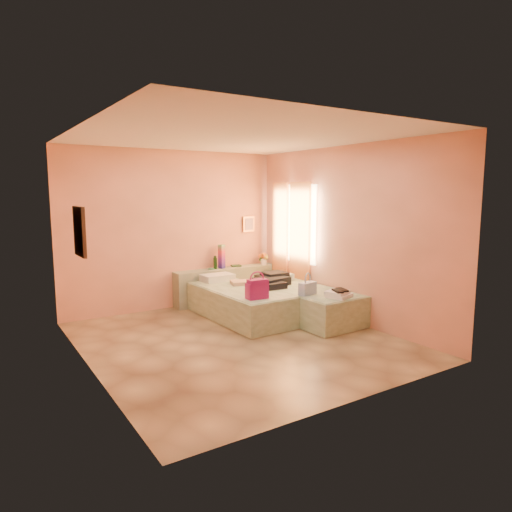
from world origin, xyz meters
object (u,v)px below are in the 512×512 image
(bed_left, at_px, (241,304))
(flower_vase, at_px, (264,258))
(headboard_ledge, at_px, (226,285))
(bed_right, at_px, (304,303))
(towel_stack, at_px, (339,294))
(green_book, at_px, (236,266))
(magenta_handbag, at_px, (257,289))
(blue_handbag, at_px, (308,288))
(water_bottle, at_px, (215,263))

(bed_left, height_order, flower_vase, flower_vase)
(headboard_ledge, distance_m, flower_vase, 0.95)
(bed_left, xyz_separation_m, bed_right, (0.90, -0.54, 0.00))
(headboard_ledge, distance_m, towel_stack, 2.55)
(green_book, bearing_deg, headboard_ledge, -159.36)
(magenta_handbag, bearing_deg, blue_handbag, -9.65)
(blue_handbag, bearing_deg, water_bottle, 89.89)
(blue_handbag, xyz_separation_m, towel_stack, (0.29, -0.40, -0.05))
(green_book, distance_m, flower_vase, 0.60)
(bed_left, height_order, water_bottle, water_bottle)
(bed_right, distance_m, blue_handbag, 0.57)
(headboard_ledge, height_order, bed_left, headboard_ledge)
(headboard_ledge, relative_size, bed_right, 1.02)
(flower_vase, xyz_separation_m, magenta_handbag, (-1.35, -1.84, -0.14))
(blue_handbag, bearing_deg, flower_vase, 61.43)
(headboard_ledge, xyz_separation_m, bed_right, (0.52, -1.70, -0.08))
(towel_stack, bearing_deg, headboard_ledge, 102.80)
(bed_right, height_order, blue_handbag, blue_handbag)
(bed_right, bearing_deg, green_book, 97.35)
(blue_handbag, bearing_deg, green_book, 77.35)
(bed_left, distance_m, bed_right, 1.05)
(headboard_ledge, height_order, water_bottle, water_bottle)
(bed_left, xyz_separation_m, green_book, (0.62, 1.20, 0.42))
(green_book, relative_size, blue_handbag, 0.59)
(bed_left, xyz_separation_m, flower_vase, (1.20, 1.12, 0.54))
(green_book, bearing_deg, magenta_handbag, -101.20)
(towel_stack, bearing_deg, blue_handbag, 125.81)
(water_bottle, height_order, green_book, water_bottle)
(blue_handbag, bearing_deg, towel_stack, -67.72)
(bed_left, xyz_separation_m, towel_stack, (0.94, -1.32, 0.30))
(bed_left, height_order, towel_stack, towel_stack)
(green_book, xyz_separation_m, magenta_handbag, (-0.77, -1.92, -0.02))
(flower_vase, xyz_separation_m, blue_handbag, (-0.55, -2.04, -0.19))
(magenta_handbag, distance_m, towel_stack, 1.24)
(magenta_handbag, height_order, blue_handbag, magenta_handbag)
(flower_vase, bearing_deg, green_book, 171.53)
(towel_stack, bearing_deg, magenta_handbag, 151.16)
(headboard_ledge, distance_m, green_book, 0.42)
(green_book, height_order, flower_vase, flower_vase)
(bed_right, xyz_separation_m, blue_handbag, (-0.25, -0.38, 0.35))
(blue_handbag, bearing_deg, bed_right, 43.48)
(green_book, bearing_deg, blue_handbag, -78.60)
(headboard_ledge, distance_m, blue_handbag, 2.12)
(bed_right, distance_m, green_book, 1.81)
(green_book, relative_size, magenta_handbag, 0.57)
(bed_left, bearing_deg, bed_right, -32.73)
(bed_right, bearing_deg, towel_stack, -88.98)
(water_bottle, distance_m, magenta_handbag, 1.92)
(flower_vase, bearing_deg, blue_handbag, -105.03)
(water_bottle, xyz_separation_m, flower_vase, (1.05, -0.05, 0.02))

